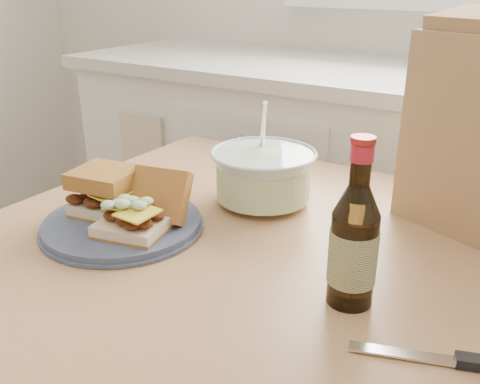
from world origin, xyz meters
The scene contains 8 objects.
cabinet_run centered at (0.00, 1.70, 0.47)m, with size 2.50×0.64×0.94m.
dining_table centered at (-0.13, 0.80, 0.67)m, with size 0.94×0.94×0.78m.
plate centered at (-0.33, 0.73, 0.79)m, with size 0.28×0.28×0.02m, color #3D4763.
sandwich_left centered at (-0.38, 0.74, 0.84)m, with size 0.13×0.12×0.08m.
sandwich_right centered at (-0.28, 0.73, 0.83)m, with size 0.13×0.18×0.10m.
coleslaw_bowl centered at (-0.18, 0.97, 0.83)m, with size 0.21×0.21×0.21m.
beer_bottle centered at (0.10, 0.73, 0.87)m, with size 0.07×0.07×0.24m.
knife centered at (0.27, 0.68, 0.79)m, with size 0.20×0.08×0.01m.
Camera 1 is at (0.32, 0.11, 1.21)m, focal length 40.00 mm.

